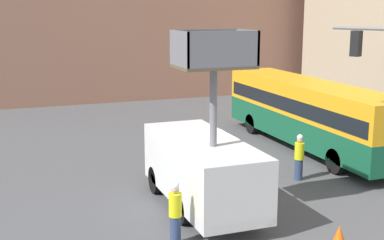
# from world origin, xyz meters

# --- Properties ---
(ground_plane) EXTENTS (120.00, 120.00, 0.00)m
(ground_plane) POSITION_xyz_m (0.00, 0.00, 0.00)
(ground_plane) COLOR #4C4C4F
(utility_truck) EXTENTS (2.32, 6.15, 6.10)m
(utility_truck) POSITION_xyz_m (0.02, -0.83, 1.56)
(utility_truck) COLOR silver
(utility_truck) RESTS_ON ground_plane
(city_bus) EXTENTS (2.45, 12.39, 3.27)m
(city_bus) POSITION_xyz_m (7.73, 4.84, 1.92)
(city_bus) COLOR #145638
(city_bus) RESTS_ON ground_plane
(traffic_light_pole) EXTENTS (3.53, 3.28, 6.28)m
(traffic_light_pole) POSITION_xyz_m (7.74, -0.05, 4.26)
(traffic_light_pole) COLOR slate
(traffic_light_pole) RESTS_ON ground_plane
(road_worker_near_truck) EXTENTS (0.38, 0.38, 1.91)m
(road_worker_near_truck) POSITION_xyz_m (-1.71, -3.10, 0.97)
(road_worker_near_truck) COLOR navy
(road_worker_near_truck) RESTS_ON ground_plane
(road_worker_directing) EXTENTS (0.38, 0.38, 1.87)m
(road_worker_directing) POSITION_xyz_m (4.80, 0.82, 0.94)
(road_worker_directing) COLOR navy
(road_worker_directing) RESTS_ON ground_plane
(traffic_cone_near_truck) EXTENTS (0.61, 0.61, 0.70)m
(traffic_cone_near_truck) POSITION_xyz_m (2.60, -4.96, 0.33)
(traffic_cone_near_truck) COLOR black
(traffic_cone_near_truck) RESTS_ON ground_plane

